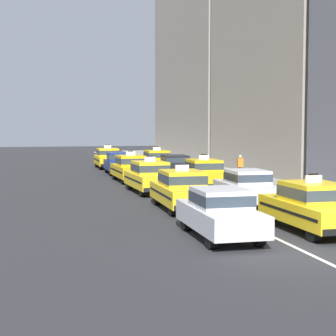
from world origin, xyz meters
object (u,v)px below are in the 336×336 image
sedan_left_nearest (220,211)px  taxi_left_third (149,176)px  taxi_right_nearest (311,206)px  taxi_right_fifth (156,161)px  taxi_left_fourth (130,168)px  sedan_left_fifth (119,162)px  pedestrian_near_crosswalk (240,167)px  sedan_right_fourth (175,166)px  taxi_right_third (203,174)px  taxi_left_second (181,189)px  taxi_left_sixth (108,158)px  sedan_right_second (247,186)px

sedan_left_nearest → taxi_left_third: 11.93m
taxi_right_nearest → taxi_right_fifth: 23.94m
sedan_left_nearest → taxi_left_fourth: 17.90m
taxi_left_third → taxi_right_nearest: (3.16, -11.61, 0.00)m
sedan_left_fifth → pedestrian_near_crosswalk: 9.78m
sedan_left_fifth → sedan_right_fourth: (3.15, -4.22, 0.00)m
taxi_right_third → taxi_left_second: bearing=-113.9°
taxi_left_sixth → sedan_right_fourth: 10.35m
taxi_left_sixth → taxi_right_nearest: bearing=-83.5°
taxi_left_third → sedan_right_second: bearing=-58.5°
sedan_right_fourth → taxi_left_sixth: bearing=108.5°
sedan_left_nearest → pedestrian_near_crosswalk: (6.80, 16.20, 0.08)m
taxi_left_third → taxi_right_fifth: 12.68m
taxi_left_sixth → taxi_right_third: 16.48m
taxi_left_fourth → pedestrian_near_crosswalk: size_ratio=3.00×
taxi_left_fourth → taxi_right_nearest: same height
taxi_left_second → sedan_right_second: 3.21m
taxi_left_third → pedestrian_near_crosswalk: (6.67, 4.27, 0.05)m
taxi_left_sixth → taxi_right_third: same height
taxi_left_second → taxi_left_fourth: size_ratio=0.99×
taxi_left_sixth → taxi_right_fifth: (3.12, -4.71, 0.00)m
taxi_right_third → taxi_right_fifth: 11.43m
taxi_left_second → sedan_right_fourth: 13.57m
sedan_left_fifth → taxi_left_sixth: size_ratio=0.94×
sedan_right_second → sedan_right_fourth: (-0.15, 12.62, 0.00)m
taxi_left_third → sedan_right_fourth: taxi_left_third is taller
sedan_left_fifth → taxi_right_nearest: (3.15, -23.05, 0.03)m
taxi_left_second → taxi_right_fifth: (2.85, 18.34, 0.00)m
sedan_right_second → taxi_right_fifth: (-0.31, 17.72, 0.03)m
sedan_left_nearest → sedan_left_fifth: (0.14, 23.37, 0.00)m
pedestrian_near_crosswalk → sedan_left_nearest: bearing=-112.8°
taxi_left_second → pedestrian_near_crosswalk: (6.51, 10.29, 0.05)m
taxi_right_nearest → taxi_right_third: (0.05, 12.50, 0.00)m
taxi_left_third → pedestrian_near_crosswalk: size_ratio=3.01×
taxi_left_third → taxi_left_sixth: bearing=90.4°
sedan_left_fifth → pedestrian_near_crosswalk: bearing=-47.1°
taxi_left_fourth → sedan_left_nearest: bearing=-90.3°
taxi_left_second → taxi_left_sixth: size_ratio=1.00×
taxi_right_third → taxi_left_third: bearing=-164.5°
taxi_left_fourth → taxi_right_fifth: bearing=64.5°
taxi_right_fifth → pedestrian_near_crosswalk: bearing=-65.6°
taxi_right_nearest → sedan_right_fourth: (0.00, 18.83, -0.03)m
sedan_left_nearest → taxi_left_second: size_ratio=0.94×
taxi_right_fifth → sedan_left_nearest: bearing=-97.4°
sedan_left_fifth → taxi_right_third: bearing=-73.1°
taxi_left_sixth → taxi_right_third: bearing=-78.3°
taxi_right_fifth → pedestrian_near_crosswalk: (3.66, -8.05, 0.05)m
taxi_right_third → sedan_right_fourth: size_ratio=1.06×
taxi_right_third → sedan_right_fourth: (-0.05, 6.33, -0.03)m
taxi_right_nearest → taxi_right_third: same height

